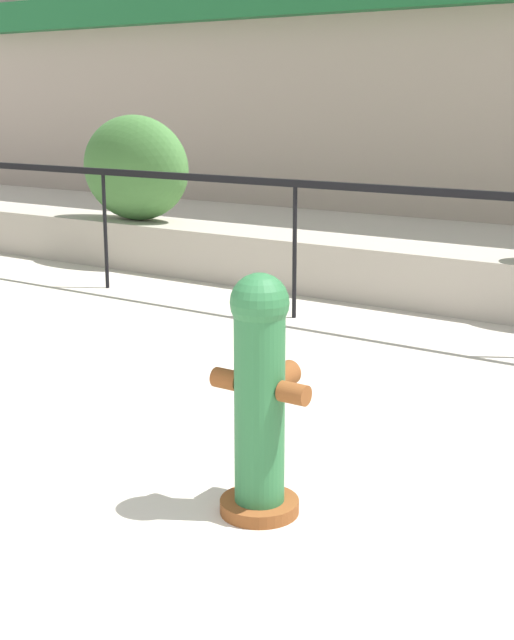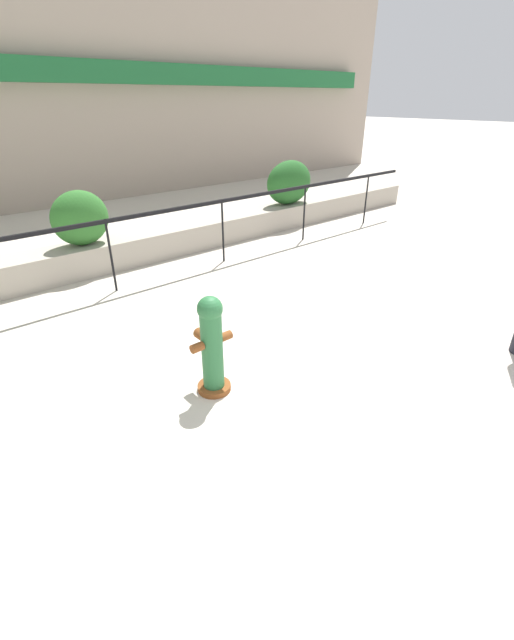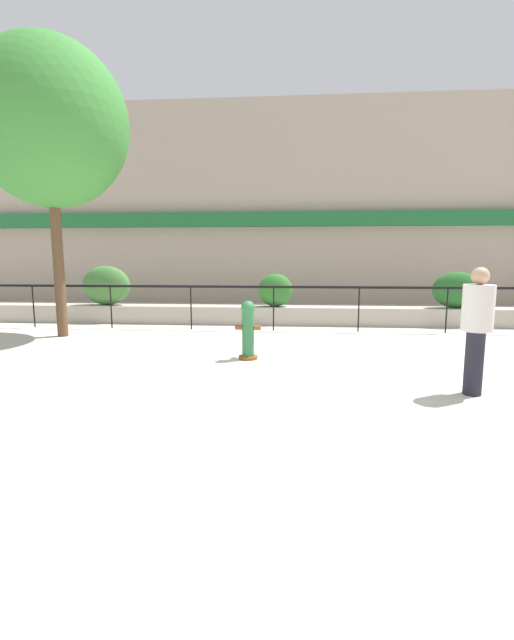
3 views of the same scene
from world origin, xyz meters
TOP-DOWN VIEW (x-y plane):
  - hedge_bush_0 at (-4.88, 6.00)m, footprint 1.40×0.64m
  - fire_hydrant at (-0.33, 1.74)m, footprint 0.47×0.43m

SIDE VIEW (x-z plane):
  - fire_hydrant at x=-0.33m, z-range 0.01..1.09m
  - hedge_bush_0 at x=-4.88m, z-range 0.50..1.63m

